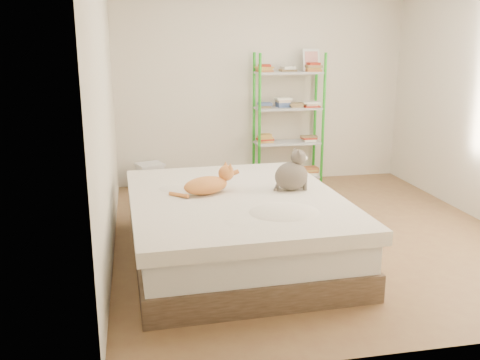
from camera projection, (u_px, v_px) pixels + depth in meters
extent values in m
cube|color=olive|center=(310.00, 233.00, 5.30)|extent=(3.80, 4.20, 0.01)
cube|color=beige|center=(262.00, 84.00, 6.96)|extent=(3.80, 0.01, 2.60)
cube|color=beige|center=(438.00, 145.00, 2.98)|extent=(3.80, 0.01, 2.60)
cube|color=beige|center=(105.00, 107.00, 4.61)|extent=(0.01, 4.20, 2.60)
cube|color=brown|center=(235.00, 245.00, 4.71)|extent=(1.81, 2.23, 0.22)
cube|color=silver|center=(235.00, 221.00, 4.65)|extent=(1.75, 2.16, 0.24)
cube|color=#F6E4CA|center=(235.00, 202.00, 4.60)|extent=(1.85, 2.27, 0.11)
cylinder|color=green|center=(260.00, 123.00, 6.69)|extent=(0.04, 0.04, 1.70)
cylinder|color=green|center=(254.00, 119.00, 6.99)|extent=(0.04, 0.04, 1.70)
cylinder|color=green|center=(323.00, 121.00, 6.85)|extent=(0.04, 0.04, 1.70)
cylinder|color=green|center=(315.00, 117.00, 7.15)|extent=(0.04, 0.04, 1.70)
cube|color=#B1B1B1|center=(287.00, 176.00, 7.11)|extent=(0.86, 0.34, 0.02)
cube|color=#B1B1B1|center=(288.00, 142.00, 7.00)|extent=(0.86, 0.34, 0.02)
cube|color=#B1B1B1|center=(289.00, 108.00, 6.88)|extent=(0.86, 0.34, 0.02)
cube|color=#B1B1B1|center=(289.00, 73.00, 6.77)|extent=(0.86, 0.34, 0.02)
cube|color=#A42815|center=(265.00, 173.00, 7.04)|extent=(0.20, 0.16, 0.09)
cube|color=#A42815|center=(287.00, 171.00, 7.10)|extent=(0.20, 0.16, 0.09)
cube|color=#A42815|center=(309.00, 170.00, 7.15)|extent=(0.20, 0.16, 0.09)
cube|color=#A42815|center=(266.00, 139.00, 6.93)|extent=(0.20, 0.16, 0.09)
cube|color=#A42815|center=(310.00, 137.00, 7.04)|extent=(0.20, 0.16, 0.09)
cube|color=#A42815|center=(266.00, 104.00, 6.81)|extent=(0.20, 0.16, 0.09)
cube|color=#A42815|center=(281.00, 104.00, 6.85)|extent=(0.20, 0.16, 0.09)
cube|color=#A42815|center=(296.00, 103.00, 6.89)|extent=(0.20, 0.16, 0.09)
cube|color=#A42815|center=(311.00, 103.00, 6.92)|extent=(0.20, 0.16, 0.09)
cube|color=#A42815|center=(266.00, 68.00, 6.69)|extent=(0.20, 0.16, 0.09)
cube|color=#A42815|center=(289.00, 68.00, 6.75)|extent=(0.20, 0.16, 0.09)
cube|color=#A42815|center=(312.00, 68.00, 6.81)|extent=(0.20, 0.16, 0.09)
cube|color=white|center=(311.00, 60.00, 6.83)|extent=(0.22, 0.09, 0.28)
cube|color=red|center=(312.00, 60.00, 6.82)|extent=(0.17, 0.06, 0.21)
cube|color=#927550|center=(291.00, 198.00, 5.86)|extent=(0.63, 0.56, 0.36)
cube|color=#441F7D|center=(303.00, 203.00, 5.68)|extent=(0.30, 0.11, 0.08)
cube|color=#927550|center=(297.00, 186.00, 5.62)|extent=(0.54, 0.32, 0.11)
cube|color=white|center=(151.00, 178.00, 6.73)|extent=(0.35, 0.33, 0.33)
cube|color=white|center=(150.00, 164.00, 6.69)|extent=(0.39, 0.36, 0.03)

